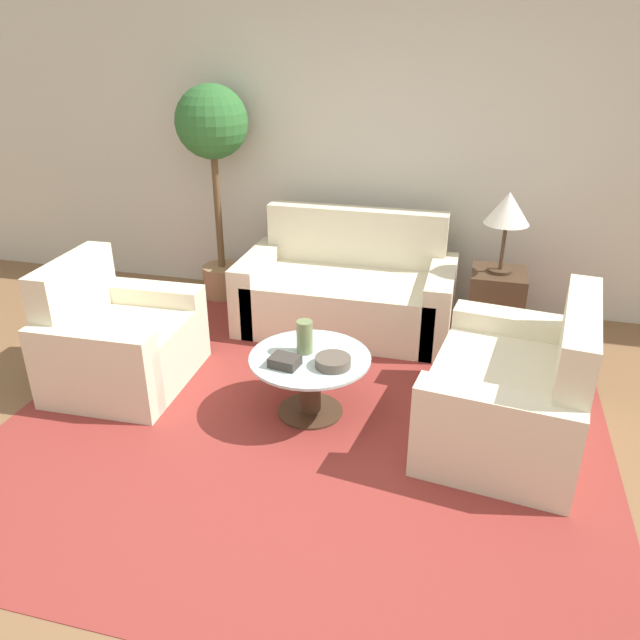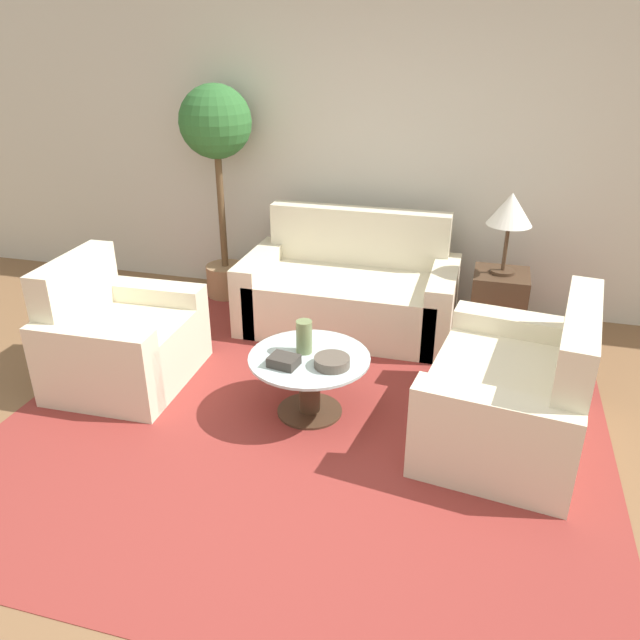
# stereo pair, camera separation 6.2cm
# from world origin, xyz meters

# --- Properties ---
(ground_plane) EXTENTS (14.00, 14.00, 0.00)m
(ground_plane) POSITION_xyz_m (0.00, 0.00, 0.00)
(ground_plane) COLOR brown
(wall_back) EXTENTS (10.00, 0.06, 2.60)m
(wall_back) POSITION_xyz_m (0.00, 2.72, 1.30)
(wall_back) COLOR beige
(wall_back) RESTS_ON ground_plane
(rug) EXTENTS (3.69, 3.59, 0.01)m
(rug) POSITION_xyz_m (0.01, 0.71, 0.00)
(rug) COLOR maroon
(rug) RESTS_ON ground_plane
(sofa_main) EXTENTS (1.71, 0.90, 0.92)m
(sofa_main) POSITION_xyz_m (-0.04, 2.09, 0.29)
(sofa_main) COLOR beige
(sofa_main) RESTS_ON ground_plane
(armchair) EXTENTS (0.86, 1.00, 0.88)m
(armchair) POSITION_xyz_m (-1.41, 0.77, 0.29)
(armchair) COLOR beige
(armchair) RESTS_ON ground_plane
(loveseat) EXTENTS (1.02, 1.36, 0.90)m
(loveseat) POSITION_xyz_m (1.27, 0.78, 0.29)
(loveseat) COLOR beige
(loveseat) RESTS_ON ground_plane
(coffee_table) EXTENTS (0.77, 0.77, 0.41)m
(coffee_table) POSITION_xyz_m (0.01, 0.71, 0.27)
(coffee_table) COLOR #422D1E
(coffee_table) RESTS_ON ground_plane
(side_table) EXTENTS (0.41, 0.41, 0.59)m
(side_table) POSITION_xyz_m (1.13, 2.05, 0.29)
(side_table) COLOR #422D1E
(side_table) RESTS_ON ground_plane
(table_lamp) EXTENTS (0.33, 0.33, 0.61)m
(table_lamp) POSITION_xyz_m (1.13, 2.05, 1.06)
(table_lamp) COLOR #422D1E
(table_lamp) RESTS_ON side_table
(potted_plant) EXTENTS (0.61, 0.61, 1.86)m
(potted_plant) POSITION_xyz_m (-1.29, 2.39, 1.35)
(potted_plant) COLOR #93704C
(potted_plant) RESTS_ON ground_plane
(vase) EXTENTS (0.10, 0.10, 0.21)m
(vase) POSITION_xyz_m (-0.04, 0.76, 0.52)
(vase) COLOR #6B7A4C
(vase) RESTS_ON coffee_table
(bowl) EXTENTS (0.22, 0.22, 0.06)m
(bowl) POSITION_xyz_m (0.17, 0.62, 0.44)
(bowl) COLOR brown
(bowl) RESTS_ON coffee_table
(book_stack) EXTENTS (0.19, 0.16, 0.06)m
(book_stack) POSITION_xyz_m (-0.11, 0.56, 0.44)
(book_stack) COLOR #38332D
(book_stack) RESTS_ON coffee_table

